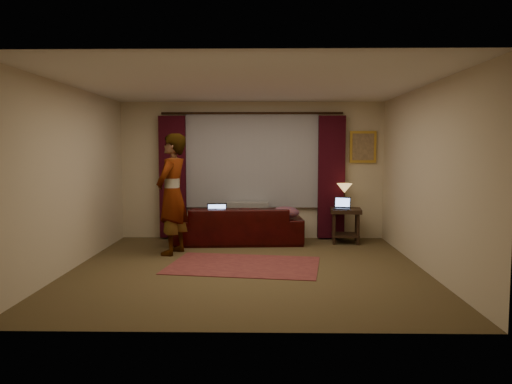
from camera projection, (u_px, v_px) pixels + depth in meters
The scene contains 20 objects.
floor at pixel (248, 269), 7.14m from camera, with size 5.00×5.00×0.01m, color brown.
ceiling at pixel (247, 85), 6.92m from camera, with size 5.00×5.00×0.02m, color silver.
wall_back at pixel (252, 171), 9.52m from camera, with size 5.00×0.02×2.60m, color beige.
wall_front at pixel (238, 194), 4.54m from camera, with size 5.00×0.02×2.60m, color beige.
wall_left at pixel (72, 178), 7.08m from camera, with size 0.02×5.00×2.60m, color beige.
wall_right at pixel (425, 178), 6.99m from camera, with size 0.02×5.00×2.60m, color beige.
sheer_curtain at pixel (252, 160), 9.45m from camera, with size 2.50×0.05×1.80m, color gray.
drape_left at pixel (173, 177), 9.45m from camera, with size 0.50×0.14×2.30m, color black.
drape_right at pixel (331, 177), 9.40m from camera, with size 0.50×0.14×2.30m, color black.
curtain_rod at pixel (252, 113), 9.32m from camera, with size 0.04×0.04×3.40m, color black.
picture_frame at pixel (363, 147), 9.42m from camera, with size 0.50×0.04×0.60m, color gold.
sofa at pixel (239, 218), 9.04m from camera, with size 2.29×0.99×0.93m, color black.
throw_blanket at pixel (248, 191), 9.28m from camera, with size 0.77×0.31×0.09m, color gray.
clothing_pile at pixel (285, 213), 8.90m from camera, with size 0.51×0.39×0.22m, color brown.
laptop_sofa at pixel (217, 212), 8.90m from camera, with size 0.36×0.39×0.26m, color black, non-canonical shape.
area_rug at pixel (244, 265), 7.33m from camera, with size 2.17×1.45×0.01m, color brown.
end_table at pixel (345, 226), 9.09m from camera, with size 0.55×0.55×0.63m, color black.
tiffany_lamp at pixel (344, 196), 9.14m from camera, with size 0.28×0.28×0.45m, color olive, non-canonical shape.
laptop_table at pixel (342, 203), 8.97m from camera, with size 0.29×0.32×0.21m, color black, non-canonical shape.
person at pixel (172, 194), 8.07m from camera, with size 0.58×0.58×1.96m, color gray.
Camera 1 is at (0.25, -7.02, 1.71)m, focal length 35.00 mm.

